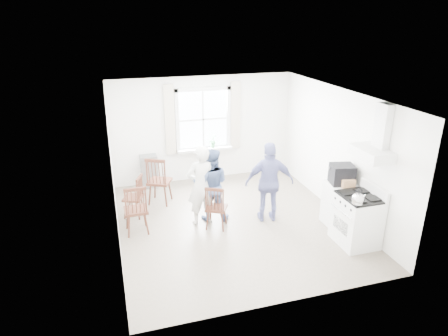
{
  "coord_description": "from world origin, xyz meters",
  "views": [
    {
      "loc": [
        -2.23,
        -6.8,
        3.96
      ],
      "look_at": [
        -0.14,
        0.2,
        1.13
      ],
      "focal_mm": 32.0,
      "sensor_mm": 36.0,
      "label": 1
    }
  ],
  "objects_px": {
    "low_cabinet": "(339,204)",
    "person_mid": "(211,185)",
    "person_left": "(201,185)",
    "gas_stove": "(357,219)",
    "person_right": "(269,182)",
    "windsor_chair_a": "(136,205)",
    "windsor_chair_c": "(137,192)",
    "stereo_stack": "(342,174)",
    "windsor_chair_b": "(215,204)"
  },
  "relations": [
    {
      "from": "low_cabinet",
      "to": "windsor_chair_c",
      "type": "distance_m",
      "value": 4.08
    },
    {
      "from": "gas_stove",
      "to": "person_left",
      "type": "bearing_deg",
      "value": 148.5
    },
    {
      "from": "windsor_chair_b",
      "to": "person_mid",
      "type": "height_order",
      "value": "person_mid"
    },
    {
      "from": "gas_stove",
      "to": "low_cabinet",
      "type": "relative_size",
      "value": 1.24
    },
    {
      "from": "person_left",
      "to": "person_right",
      "type": "distance_m",
      "value": 1.36
    },
    {
      "from": "gas_stove",
      "to": "low_cabinet",
      "type": "xyz_separation_m",
      "value": [
        0.07,
        0.7,
        -0.03
      ]
    },
    {
      "from": "windsor_chair_c",
      "to": "person_mid",
      "type": "height_order",
      "value": "person_mid"
    },
    {
      "from": "windsor_chair_a",
      "to": "person_mid",
      "type": "relative_size",
      "value": 0.67
    },
    {
      "from": "person_left",
      "to": "person_right",
      "type": "height_order",
      "value": "person_right"
    },
    {
      "from": "person_left",
      "to": "low_cabinet",
      "type": "bearing_deg",
      "value": 155.04
    },
    {
      "from": "person_mid",
      "to": "person_right",
      "type": "bearing_deg",
      "value": 177.86
    },
    {
      "from": "low_cabinet",
      "to": "person_mid",
      "type": "bearing_deg",
      "value": 157.86
    },
    {
      "from": "person_right",
      "to": "windsor_chair_b",
      "type": "bearing_deg",
      "value": 15.82
    },
    {
      "from": "low_cabinet",
      "to": "person_mid",
      "type": "relative_size",
      "value": 0.59
    },
    {
      "from": "stereo_stack",
      "to": "windsor_chair_c",
      "type": "distance_m",
      "value": 4.1
    },
    {
      "from": "stereo_stack",
      "to": "windsor_chair_c",
      "type": "xyz_separation_m",
      "value": [
        -3.78,
        1.52,
        -0.54
      ]
    },
    {
      "from": "windsor_chair_c",
      "to": "person_right",
      "type": "bearing_deg",
      "value": -20.03
    },
    {
      "from": "gas_stove",
      "to": "person_right",
      "type": "bearing_deg",
      "value": 132.75
    },
    {
      "from": "windsor_chair_a",
      "to": "low_cabinet",
      "type": "bearing_deg",
      "value": -10.78
    },
    {
      "from": "gas_stove",
      "to": "windsor_chair_a",
      "type": "height_order",
      "value": "gas_stove"
    },
    {
      "from": "windsor_chair_b",
      "to": "windsor_chair_c",
      "type": "distance_m",
      "value": 1.71
    },
    {
      "from": "person_mid",
      "to": "person_left",
      "type": "bearing_deg",
      "value": 43.94
    },
    {
      "from": "gas_stove",
      "to": "windsor_chair_c",
      "type": "bearing_deg",
      "value": 149.32
    },
    {
      "from": "gas_stove",
      "to": "person_left",
      "type": "height_order",
      "value": "person_left"
    },
    {
      "from": "person_right",
      "to": "windsor_chair_a",
      "type": "bearing_deg",
      "value": 8.38
    },
    {
      "from": "windsor_chair_c",
      "to": "person_mid",
      "type": "xyz_separation_m",
      "value": [
        1.42,
        -0.55,
        0.21
      ]
    },
    {
      "from": "windsor_chair_c",
      "to": "person_left",
      "type": "xyz_separation_m",
      "value": [
        1.2,
        -0.66,
        0.27
      ]
    },
    {
      "from": "person_right",
      "to": "low_cabinet",
      "type": "bearing_deg",
      "value": 166.81
    },
    {
      "from": "gas_stove",
      "to": "person_right",
      "type": "height_order",
      "value": "person_right"
    },
    {
      "from": "low_cabinet",
      "to": "stereo_stack",
      "type": "bearing_deg",
      "value": -150.48
    },
    {
      "from": "windsor_chair_a",
      "to": "person_left",
      "type": "distance_m",
      "value": 1.3
    },
    {
      "from": "stereo_stack",
      "to": "windsor_chair_c",
      "type": "relative_size",
      "value": 0.55
    },
    {
      "from": "gas_stove",
      "to": "windsor_chair_b",
      "type": "distance_m",
      "value": 2.63
    },
    {
      "from": "low_cabinet",
      "to": "stereo_stack",
      "type": "relative_size",
      "value": 1.81
    },
    {
      "from": "person_left",
      "to": "person_mid",
      "type": "bearing_deg",
      "value": -159.63
    },
    {
      "from": "stereo_stack",
      "to": "windsor_chair_b",
      "type": "distance_m",
      "value": 2.5
    },
    {
      "from": "gas_stove",
      "to": "person_left",
      "type": "xyz_separation_m",
      "value": [
        -2.52,
        1.55,
        0.34
      ]
    },
    {
      "from": "person_mid",
      "to": "person_right",
      "type": "distance_m",
      "value": 1.17
    },
    {
      "from": "low_cabinet",
      "to": "person_right",
      "type": "distance_m",
      "value": 1.44
    },
    {
      "from": "low_cabinet",
      "to": "windsor_chair_a",
      "type": "distance_m",
      "value": 3.95
    },
    {
      "from": "windsor_chair_a",
      "to": "person_mid",
      "type": "bearing_deg",
      "value": 8.45
    },
    {
      "from": "low_cabinet",
      "to": "windsor_chair_a",
      "type": "bearing_deg",
      "value": 169.22
    },
    {
      "from": "gas_stove",
      "to": "person_left",
      "type": "distance_m",
      "value": 2.98
    },
    {
      "from": "windsor_chair_b",
      "to": "stereo_stack",
      "type": "bearing_deg",
      "value": -12.08
    },
    {
      "from": "windsor_chair_b",
      "to": "windsor_chair_a",
      "type": "bearing_deg",
      "value": 170.92
    },
    {
      "from": "person_mid",
      "to": "gas_stove",
      "type": "bearing_deg",
      "value": 160.79
    },
    {
      "from": "windsor_chair_a",
      "to": "windsor_chair_b",
      "type": "xyz_separation_m",
      "value": [
        1.47,
        -0.24,
        -0.06
      ]
    },
    {
      "from": "windsor_chair_c",
      "to": "person_right",
      "type": "xyz_separation_m",
      "value": [
        2.53,
        -0.92,
        0.28
      ]
    },
    {
      "from": "low_cabinet",
      "to": "person_mid",
      "type": "distance_m",
      "value": 2.57
    },
    {
      "from": "windsor_chair_a",
      "to": "windsor_chair_c",
      "type": "xyz_separation_m",
      "value": [
        0.09,
        0.77,
        -0.07
      ]
    }
  ]
}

